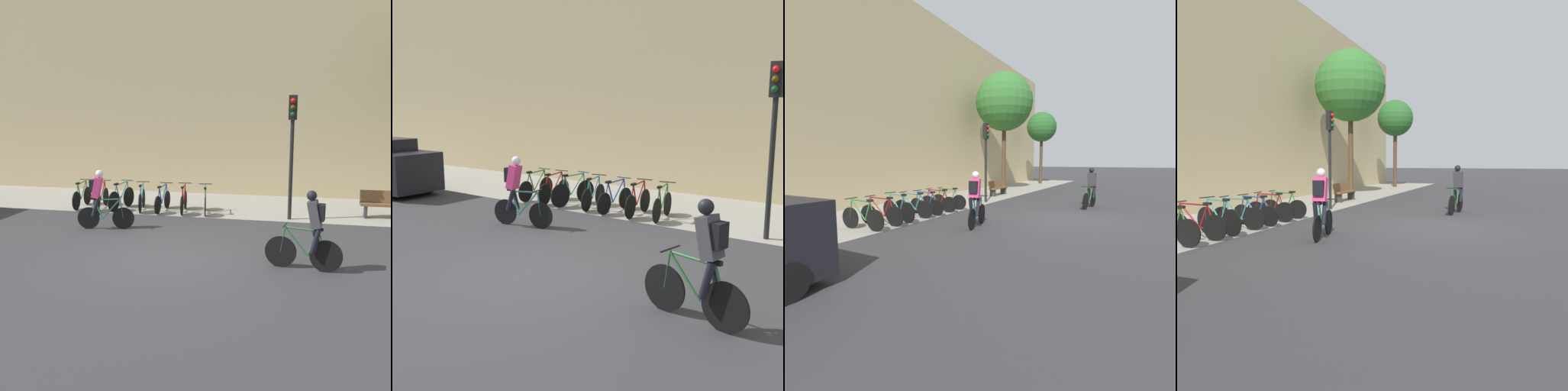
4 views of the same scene
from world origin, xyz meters
TOP-DOWN VIEW (x-y plane):
  - ground at (0.00, 0.00)m, footprint 200.00×200.00m
  - kerb_strip at (0.00, 6.75)m, footprint 44.00×4.50m
  - building_facade at (0.00, 9.30)m, footprint 44.00×0.60m
  - cyclist_pink at (-2.72, 2.38)m, footprint 1.66×0.56m
  - cyclist_grey at (3.35, -0.09)m, footprint 1.71×0.51m
  - parked_bike_0 at (-4.66, 5.21)m, footprint 0.46×1.69m
  - parked_bike_1 at (-3.90, 5.21)m, footprint 0.46×1.70m
  - parked_bike_2 at (-3.15, 5.21)m, footprint 0.46×1.71m
  - parked_bike_3 at (-2.38, 5.21)m, footprint 0.49×1.59m
  - parked_bike_4 at (-1.63, 5.21)m, footprint 0.46×1.67m
  - parked_bike_5 at (-0.87, 5.21)m, footprint 0.46×1.66m
  - parked_bike_6 at (-0.11, 5.21)m, footprint 0.48×1.59m
  - traffic_light_pole at (2.73, 4.89)m, footprint 0.26×0.30m

SIDE VIEW (x-z plane):
  - ground at x=0.00m, z-range 0.00..0.00m
  - kerb_strip at x=0.00m, z-range 0.00..0.01m
  - parked_bike_4 at x=-1.63m, z-range -0.09..0.86m
  - parked_bike_6 at x=-0.11m, z-range -0.09..0.87m
  - parked_bike_3 at x=-2.38m, z-range -0.09..0.87m
  - parked_bike_1 at x=-3.90m, z-range -0.09..0.87m
  - parked_bike_5 at x=-0.87m, z-range -0.09..0.87m
  - parked_bike_0 at x=-4.66m, z-range -0.09..0.88m
  - parked_bike_2 at x=-3.15m, z-range -0.08..0.91m
  - cyclist_grey at x=3.35m, z-range 0.05..1.84m
  - cyclist_pink at x=-2.72m, z-range 0.06..1.83m
  - traffic_light_pole at x=2.73m, z-range 0.74..4.68m
  - building_facade at x=0.00m, z-range 0.00..10.45m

